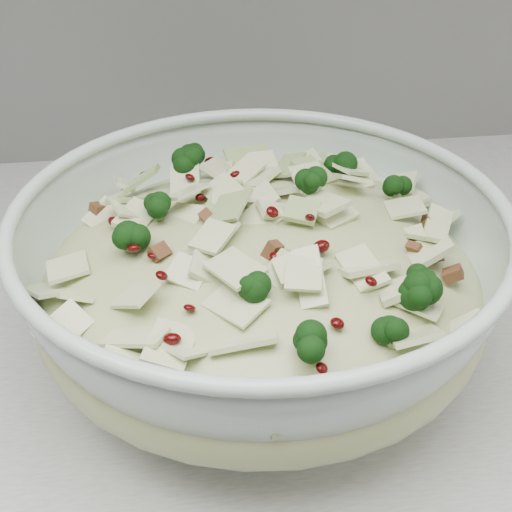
{
  "coord_description": "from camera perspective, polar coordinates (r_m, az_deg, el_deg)",
  "views": [
    {
      "loc": [
        0.59,
        1.2,
        1.27
      ],
      "look_at": [
        0.64,
        1.6,
        1.0
      ],
      "focal_mm": 50.0,
      "sensor_mm": 36.0,
      "label": 1
    }
  ],
  "objects": [
    {
      "name": "salad",
      "position": [
        0.5,
        0.36,
        -0.3
      ],
      "size": [
        0.33,
        0.33,
        0.14
      ],
      "rotation": [
        0.0,
        0.0,
        -0.05
      ],
      "color": "#C0C486",
      "rests_on": "mixing_bowl"
    },
    {
      "name": "mixing_bowl",
      "position": [
        0.51,
        0.35,
        -2.36
      ],
      "size": [
        0.45,
        0.45,
        0.14
      ],
      "rotation": [
        0.0,
        0.0,
        -0.41
      ],
      "color": "silver",
      "rests_on": "counter"
    }
  ]
}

